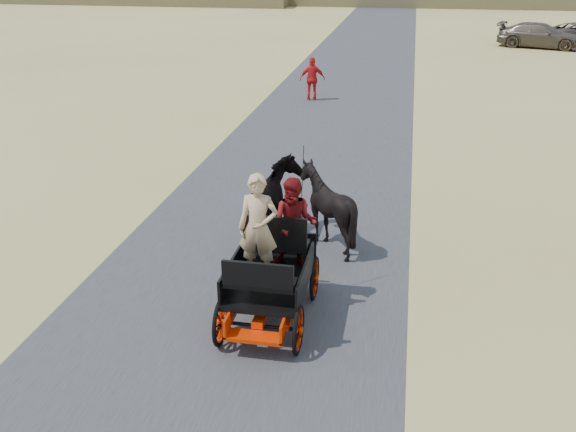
% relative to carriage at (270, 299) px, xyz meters
% --- Properties ---
extents(ground, '(140.00, 140.00, 0.00)m').
position_rel_carriage_xyz_m(ground, '(-0.71, 0.41, -0.36)').
color(ground, tan).
extents(road, '(6.00, 140.00, 0.01)m').
position_rel_carriage_xyz_m(road, '(-0.71, 0.41, -0.35)').
color(road, '#38383A').
rests_on(road, ground).
extents(carriage, '(1.30, 2.40, 0.72)m').
position_rel_carriage_xyz_m(carriage, '(0.00, 0.00, 0.00)').
color(carriage, black).
rests_on(carriage, ground).
extents(horse_left, '(0.91, 2.01, 1.70)m').
position_rel_carriage_xyz_m(horse_left, '(-0.55, 3.00, 0.49)').
color(horse_left, black).
rests_on(horse_left, ground).
extents(horse_right, '(1.37, 1.54, 1.70)m').
position_rel_carriage_xyz_m(horse_right, '(0.55, 3.00, 0.49)').
color(horse_right, black).
rests_on(horse_right, ground).
extents(driver_man, '(0.66, 0.43, 1.80)m').
position_rel_carriage_xyz_m(driver_man, '(-0.20, 0.05, 1.26)').
color(driver_man, tan).
rests_on(driver_man, carriage).
extents(passenger_woman, '(0.77, 0.60, 1.58)m').
position_rel_carriage_xyz_m(passenger_woman, '(0.30, 0.60, 1.15)').
color(passenger_woman, '#660C0F').
rests_on(passenger_woman, carriage).
extents(pedestrian, '(1.07, 0.61, 1.73)m').
position_rel_carriage_xyz_m(pedestrian, '(-1.79, 16.53, 0.50)').
color(pedestrian, red).
rests_on(pedestrian, ground).
extents(car_c, '(5.45, 3.47, 1.47)m').
position_rel_carriage_xyz_m(car_c, '(9.79, 33.54, 0.38)').
color(car_c, brown).
rests_on(car_c, ground).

